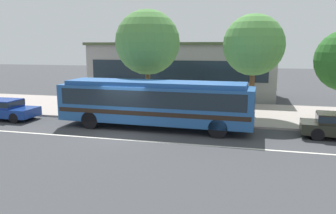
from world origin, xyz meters
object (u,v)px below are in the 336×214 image
(bus_stop_sign, at_px, (238,97))
(pedestrian_walking_along_curb, at_px, (159,101))
(sedan_behind_bus, at_px, (2,108))
(pedestrian_waiting_near_sign, at_px, (132,103))
(pedestrian_standing_by_tree, at_px, (140,101))
(transit_bus, at_px, (155,101))
(street_tree_mid_block, at_px, (254,45))
(street_tree_near_stop, at_px, (148,42))

(bus_stop_sign, bearing_deg, pedestrian_walking_along_curb, 164.74)
(sedan_behind_bus, height_order, pedestrian_waiting_near_sign, pedestrian_waiting_near_sign)
(pedestrian_standing_by_tree, distance_m, bus_stop_sign, 6.34)
(transit_bus, xyz_separation_m, street_tree_mid_block, (5.27, 4.43, 3.13))
(sedan_behind_bus, distance_m, pedestrian_standing_by_tree, 8.83)
(pedestrian_walking_along_curb, bearing_deg, bus_stop_sign, -15.26)
(sedan_behind_bus, bearing_deg, pedestrian_standing_by_tree, 15.96)
(transit_bus, xyz_separation_m, pedestrian_waiting_near_sign, (-2.19, 2.22, -0.53))
(sedan_behind_bus, relative_size, bus_stop_sign, 1.71)
(transit_bus, height_order, street_tree_near_stop, street_tree_near_stop)
(sedan_behind_bus, bearing_deg, street_tree_mid_block, 16.04)
(pedestrian_standing_by_tree, bearing_deg, bus_stop_sign, -6.44)
(bus_stop_sign, bearing_deg, sedan_behind_bus, -173.36)
(bus_stop_sign, relative_size, street_tree_mid_block, 0.38)
(pedestrian_walking_along_curb, bearing_deg, transit_bus, -77.72)
(pedestrian_walking_along_curb, bearing_deg, sedan_behind_bus, -161.78)
(street_tree_near_stop, xyz_separation_m, street_tree_mid_block, (6.97, 0.36, -0.19))
(sedan_behind_bus, distance_m, bus_stop_sign, 14.88)
(pedestrian_waiting_near_sign, xyz_separation_m, pedestrian_standing_by_tree, (0.45, 0.19, 0.09))
(street_tree_near_stop, relative_size, street_tree_mid_block, 1.06)
(transit_bus, xyz_separation_m, pedestrian_walking_along_curb, (-0.68, 3.12, -0.51))
(pedestrian_walking_along_curb, bearing_deg, pedestrian_standing_by_tree, -145.94)
(transit_bus, bearing_deg, pedestrian_standing_by_tree, 125.81)
(transit_bus, distance_m, street_tree_near_stop, 5.52)
(street_tree_mid_block, bearing_deg, transit_bus, -139.93)
(pedestrian_walking_along_curb, distance_m, street_tree_mid_block, 7.10)
(pedestrian_waiting_near_sign, bearing_deg, transit_bus, -45.37)
(pedestrian_standing_by_tree, height_order, bus_stop_sign, bus_stop_sign)
(pedestrian_walking_along_curb, relative_size, pedestrian_standing_by_tree, 0.93)
(pedestrian_walking_along_curb, distance_m, street_tree_near_stop, 4.08)
(sedan_behind_bus, height_order, street_tree_near_stop, street_tree_near_stop)
(pedestrian_standing_by_tree, bearing_deg, transit_bus, -54.19)
(pedestrian_waiting_near_sign, distance_m, pedestrian_walking_along_curb, 1.76)
(bus_stop_sign, bearing_deg, street_tree_near_stop, 159.15)
(pedestrian_waiting_near_sign, xyz_separation_m, pedestrian_walking_along_curb, (1.51, 0.90, 0.01))
(pedestrian_waiting_near_sign, relative_size, pedestrian_walking_along_curb, 0.98)
(transit_bus, relative_size, sedan_behind_bus, 2.58)
(transit_bus, relative_size, pedestrian_walking_along_curb, 6.82)
(pedestrian_waiting_near_sign, relative_size, street_tree_mid_block, 0.24)
(pedestrian_waiting_near_sign, xyz_separation_m, street_tree_mid_block, (7.46, 2.22, 3.65))
(transit_bus, xyz_separation_m, bus_stop_sign, (4.54, 1.70, 0.14))
(sedan_behind_bus, relative_size, pedestrian_walking_along_curb, 2.64)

